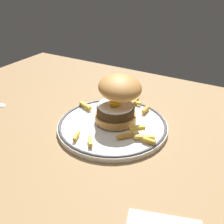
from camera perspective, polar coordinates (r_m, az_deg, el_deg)
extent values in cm
cube|color=#9B784E|center=(65.86, -1.68, -6.58)|extent=(122.72, 89.68, 4.00)
cylinder|color=white|center=(67.42, 0.00, -2.97)|extent=(27.69, 27.69, 1.20)
torus|color=#4C4C51|center=(67.10, 0.00, -2.54)|extent=(27.29, 27.29, 0.80)
cylinder|color=#CD8E44|center=(67.64, 0.49, -0.97)|extent=(10.44, 10.44, 1.80)
cylinder|color=#432C15|center=(66.67, 0.50, 0.49)|extent=(9.52, 9.52, 2.15)
cylinder|color=white|center=(66.05, 0.51, 1.50)|extent=(9.00, 9.00, 0.50)
ellipsoid|color=yellow|center=(65.11, 0.86, 1.74)|extent=(2.60, 2.60, 1.40)
ellipsoid|color=#CC8B45|center=(64.60, 1.74, 5.33)|extent=(15.51, 15.42, 6.55)
cube|color=gold|center=(73.98, 4.00, 1.33)|extent=(3.33, 1.37, 0.81)
cube|color=gold|center=(72.38, 7.22, 0.52)|extent=(0.91, 3.30, 0.88)
cube|color=gold|center=(76.47, 4.86, 2.30)|extent=(0.92, 4.22, 0.88)
cube|color=gold|center=(61.64, -7.66, -5.14)|extent=(1.71, 3.17, 0.77)
cube|color=gold|center=(59.76, -5.00, -6.15)|extent=(2.68, 3.05, 0.84)
cube|color=orange|center=(61.22, 2.82, -5.13)|extent=(3.31, 3.63, 0.79)
cube|color=gold|center=(76.14, 4.71, 2.13)|extent=(4.25, 0.82, 0.76)
cube|color=gold|center=(72.92, -0.45, 0.92)|extent=(3.95, 3.77, 0.71)
cube|color=gold|center=(60.09, 7.98, -6.12)|extent=(2.97, 0.96, 0.86)
cube|color=gold|center=(75.02, 2.48, 1.79)|extent=(1.48, 3.62, 0.80)
cube|color=gold|center=(62.27, 5.41, -3.43)|extent=(3.49, 2.94, 0.96)
cube|color=gold|center=(74.16, -5.72, 1.37)|extent=(4.64, 2.44, 0.93)
cube|color=gold|center=(61.08, 6.96, -5.41)|extent=(4.66, 2.74, 0.83)
ellipsoid|color=silver|center=(84.79, -22.91, 1.53)|extent=(3.75, 2.82, 0.90)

